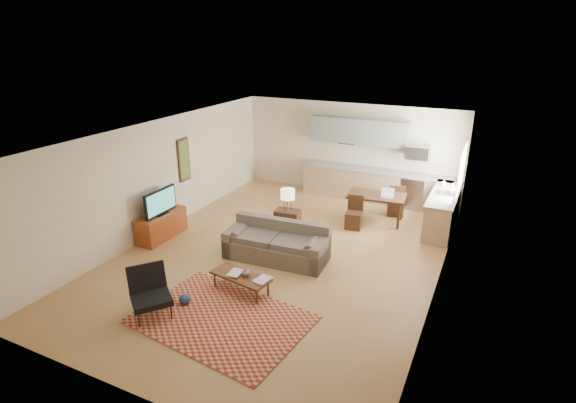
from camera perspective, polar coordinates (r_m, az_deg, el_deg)
The scene contains 25 objects.
room at distance 9.38m, azimuth -0.79°, elevation 0.56°, with size 9.00×9.00×9.00m.
kitchen_counter_back at distance 13.10m, azimuth 10.95°, elevation 2.01°, with size 4.26×0.64×0.92m, color tan, non-canonical shape.
kitchen_counter_right at distance 11.68m, azimuth 19.04°, elevation -1.13°, with size 0.64×2.26×0.92m, color tan, non-canonical shape.
kitchen_range at distance 12.89m, azimuth 15.66°, elevation 1.25°, with size 0.62×0.62×0.90m, color #A5A8AD.
kitchen_microwave at distance 12.60m, azimuth 16.16°, elevation 5.99°, with size 0.62×0.40×0.35m, color #A5A8AD.
upper_cabinets at distance 13.00m, azimuth 9.00°, elevation 8.81°, with size 2.80×0.34×0.70m, color gray.
window_right at distance 11.32m, azimuth 21.17°, elevation 3.77°, with size 0.02×1.40×1.05m, color white.
wall_art_left at distance 11.71m, azimuth -13.07°, elevation 5.18°, with size 0.06×0.42×1.10m, color olive, non-canonical shape.
triptych at distance 13.29m, azimuth 7.47°, elevation 8.27°, with size 1.70×0.04×0.50m, color beige, non-canonical shape.
rug at distance 7.97m, azimuth -8.46°, elevation -14.56°, with size 2.84×1.97×0.02m, color maroon.
sofa at distance 9.59m, azimuth -1.50°, elevation -5.17°, with size 2.27×0.99×0.79m, color #5E5448, non-canonical shape.
coffee_table at distance 8.59m, azimuth -6.01°, elevation -10.28°, with size 1.18×0.47×0.35m, color #4E2913, non-canonical shape.
book_a at distance 8.60m, azimuth -7.45°, elevation -8.84°, with size 0.27×0.34×0.03m, color maroon.
book_b at distance 8.37m, azimuth -3.91°, elevation -9.62°, with size 0.31×0.38×0.03m, color navy.
vase at distance 8.43m, azimuth -5.38°, elevation -8.85°, with size 0.19×0.19×0.17m, color black.
armchair at distance 8.11m, azimuth -17.05°, elevation -11.19°, with size 0.74×0.74×0.85m, color black, non-canonical shape.
tv_credenza at distance 11.02m, azimuth -15.80°, elevation -2.95°, with size 0.50×1.31×0.60m, color maroon, non-canonical shape.
tv at distance 10.77m, azimuth -15.91°, elevation -0.05°, with size 0.10×1.01×0.60m, color black, non-canonical shape.
console_table at distance 10.63m, azimuth -0.05°, elevation -2.81°, with size 0.58×0.38×0.67m, color #311D11, non-canonical shape.
table_lamp at distance 10.40m, azimuth -0.05°, elevation 0.25°, with size 0.33×0.33×0.54m, color beige, non-canonical shape.
dining_table at distance 11.70m, azimuth 11.07°, elevation -0.81°, with size 1.43×0.82×0.72m, color #311D11, non-canonical shape.
dining_chair_near at distance 11.19m, azimuth 8.38°, elevation -1.40°, with size 0.39×0.41×0.82m, color #311D11, non-canonical shape.
dining_chair_far at distance 12.20m, azimuth 13.56°, elevation 0.28°, with size 0.42×0.44×0.88m, color #311D11, non-canonical shape.
laptop at distance 11.39m, azimuth 12.48°, elevation 1.03°, with size 0.30×0.23×0.23m, color #A5A8AD, non-canonical shape.
soap_bottle at distance 11.98m, azimuth 19.19°, elevation 2.23°, with size 0.10×0.10×0.19m, color beige.
Camera 1 is at (3.91, -7.88, 4.59)m, focal length 28.00 mm.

